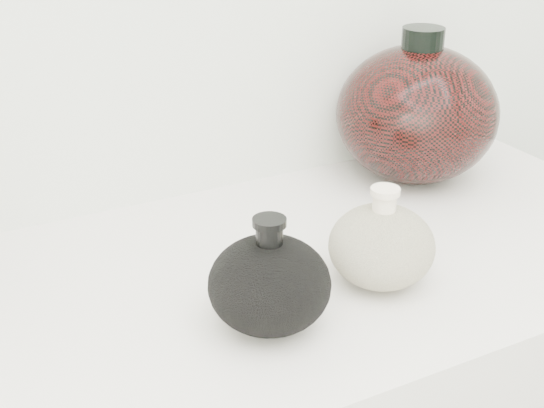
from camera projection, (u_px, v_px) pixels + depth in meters
black_gourd_vase at (269, 284)px, 0.78m from camera, size 0.14×0.14×0.13m
cream_gourd_vase at (382, 245)px, 0.86m from camera, size 0.14×0.14×0.12m
right_round_pot at (417, 113)px, 1.12m from camera, size 0.30×0.30×0.23m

